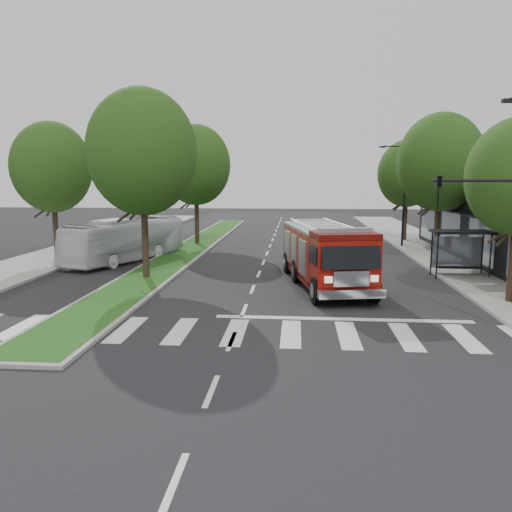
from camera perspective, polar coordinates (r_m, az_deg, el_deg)
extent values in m
plane|color=black|center=(20.97, -1.37, -6.24)|extent=(140.00, 140.00, 0.00)
cube|color=gray|center=(32.30, 23.31, -1.45)|extent=(5.00, 80.00, 0.15)
cube|color=gray|center=(34.84, -23.92, -0.78)|extent=(5.00, 80.00, 0.15)
cube|color=gray|center=(39.36, -7.30, 0.95)|extent=(3.00, 50.00, 0.14)
cube|color=#204B15|center=(39.35, -7.30, 1.06)|extent=(2.60, 49.50, 0.02)
cylinder|color=black|center=(28.87, 20.00, -0.05)|extent=(0.08, 0.08, 2.50)
cylinder|color=black|center=(29.74, 25.21, -0.11)|extent=(0.08, 0.08, 2.50)
cylinder|color=black|center=(30.02, 19.41, 0.31)|extent=(0.08, 0.08, 2.50)
cylinder|color=black|center=(30.85, 24.44, 0.23)|extent=(0.08, 0.08, 2.50)
cube|color=black|center=(29.68, 22.44, 2.58)|extent=(3.20, 1.60, 0.12)
cube|color=#8C99A5|center=(30.49, 21.91, 0.39)|extent=(2.80, 0.04, 1.80)
cube|color=black|center=(29.95, 22.22, -1.22)|extent=(2.40, 0.40, 0.08)
cylinder|color=black|center=(35.53, 19.96, 3.09)|extent=(0.36, 0.36, 4.40)
ellipsoid|color=#14350E|center=(35.39, 20.34, 10.03)|extent=(5.60, 5.60, 6.44)
cylinder|color=black|center=(45.23, 16.66, 4.11)|extent=(0.36, 0.36, 3.96)
ellipsoid|color=#14350E|center=(45.10, 16.88, 9.01)|extent=(5.00, 5.00, 5.75)
cylinder|color=black|center=(27.55, -12.56, 2.10)|extent=(0.36, 0.36, 4.62)
ellipsoid|color=#14350E|center=(27.40, -12.88, 11.51)|extent=(5.80, 5.80, 6.67)
cylinder|color=black|center=(41.07, -6.78, 4.28)|extent=(0.36, 0.36, 4.40)
ellipsoid|color=#14350E|center=(40.95, -6.89, 10.29)|extent=(5.60, 5.60, 6.44)
cylinder|color=black|center=(36.12, -21.92, 2.89)|extent=(0.36, 0.36, 4.18)
ellipsoid|color=#14350E|center=(35.96, -22.30, 9.37)|extent=(5.20, 5.20, 5.98)
cube|color=black|center=(18.02, 27.01, 15.53)|extent=(0.45, 0.20, 0.12)
cylinder|color=black|center=(17.79, 25.85, 7.78)|extent=(4.00, 0.10, 0.10)
imported|color=black|center=(17.24, 20.13, 6.78)|extent=(0.18, 0.22, 1.10)
cylinder|color=black|center=(41.00, 16.56, 6.49)|extent=(0.16, 0.16, 8.00)
cylinder|color=black|center=(40.88, 15.54, 12.00)|extent=(1.80, 0.10, 0.10)
cube|color=black|center=(40.72, 14.27, 11.99)|extent=(0.45, 0.20, 0.12)
cube|color=#510904|center=(25.88, 7.80, -2.14)|extent=(4.50, 9.66, 0.28)
cube|color=maroon|center=(26.53, 7.39, 0.69)|extent=(4.08, 7.48, 2.21)
cube|color=maroon|center=(22.41, 10.00, -0.89)|extent=(3.10, 2.49, 2.32)
cube|color=#B2B2B7|center=(26.39, 7.44, 3.19)|extent=(4.08, 7.48, 0.13)
cylinder|color=#B2B2B7|center=(26.15, 5.33, 3.66)|extent=(1.38, 6.54, 0.11)
cylinder|color=#B2B2B7|center=(26.62, 9.54, 3.67)|extent=(1.38, 6.54, 0.11)
cube|color=silver|center=(21.42, 10.88, -4.24)|extent=(2.90, 0.93, 0.39)
cube|color=#8C99A5|center=(22.21, 10.10, 2.91)|extent=(2.46, 0.85, 0.20)
cylinder|color=black|center=(21.99, 6.97, -3.95)|extent=(0.61, 1.27, 1.22)
cylinder|color=black|center=(22.70, 13.25, -3.71)|extent=(0.61, 1.27, 1.22)
cylinder|color=black|center=(26.44, 4.66, -1.73)|extent=(0.61, 1.27, 1.22)
cylinder|color=black|center=(27.04, 9.97, -1.60)|extent=(0.61, 1.27, 1.22)
cylinder|color=black|center=(29.01, 3.66, -0.76)|extent=(0.61, 1.27, 1.22)
cylinder|color=black|center=(29.56, 8.53, -0.67)|extent=(0.61, 1.27, 1.22)
imported|color=silver|center=(34.14, -14.59, 1.80)|extent=(5.65, 10.37, 2.83)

